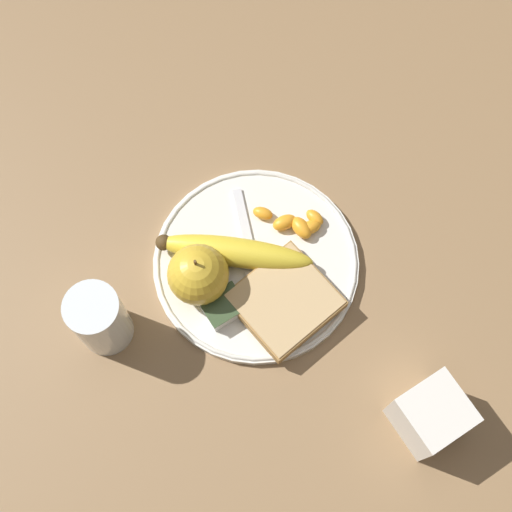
{
  "coord_description": "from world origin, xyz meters",
  "views": [
    {
      "loc": [
        0.17,
        0.27,
        0.87
      ],
      "look_at": [
        0.0,
        0.0,
        0.03
      ],
      "focal_mm": 50.0,
      "sensor_mm": 36.0,
      "label": 1
    }
  ],
  "objects_px": {
    "juice_glass": "(100,320)",
    "bread_slice": "(286,300)",
    "plate": "(256,263)",
    "banana": "(233,252)",
    "apple": "(198,275)",
    "jam_packet": "(224,307)",
    "fork": "(252,257)",
    "condiment_caddy": "(431,415)"
  },
  "relations": [
    {
      "from": "banana",
      "to": "jam_packet",
      "type": "height_order",
      "value": "banana"
    },
    {
      "from": "plate",
      "to": "jam_packet",
      "type": "distance_m",
      "value": 0.08
    },
    {
      "from": "plate",
      "to": "banana",
      "type": "bearing_deg",
      "value": -43.67
    },
    {
      "from": "plate",
      "to": "juice_glass",
      "type": "bearing_deg",
      "value": -6.91
    },
    {
      "from": "plate",
      "to": "condiment_caddy",
      "type": "relative_size",
      "value": 3.35
    },
    {
      "from": "condiment_caddy",
      "to": "plate",
      "type": "bearing_deg",
      "value": -76.93
    },
    {
      "from": "apple",
      "to": "bread_slice",
      "type": "bearing_deg",
      "value": 135.08
    },
    {
      "from": "apple",
      "to": "jam_packet",
      "type": "height_order",
      "value": "apple"
    },
    {
      "from": "juice_glass",
      "to": "fork",
      "type": "height_order",
      "value": "juice_glass"
    },
    {
      "from": "banana",
      "to": "jam_packet",
      "type": "xyz_separation_m",
      "value": [
        0.05,
        0.05,
        -0.01
      ]
    },
    {
      "from": "bread_slice",
      "to": "condiment_caddy",
      "type": "bearing_deg",
      "value": 106.5
    },
    {
      "from": "plate",
      "to": "bread_slice",
      "type": "distance_m",
      "value": 0.07
    },
    {
      "from": "plate",
      "to": "condiment_caddy",
      "type": "xyz_separation_m",
      "value": [
        -0.06,
        0.28,
        0.03
      ]
    },
    {
      "from": "jam_packet",
      "to": "condiment_caddy",
      "type": "distance_m",
      "value": 0.28
    },
    {
      "from": "fork",
      "to": "juice_glass",
      "type": "bearing_deg",
      "value": -74.7
    },
    {
      "from": "bread_slice",
      "to": "jam_packet",
      "type": "height_order",
      "value": "same"
    },
    {
      "from": "fork",
      "to": "apple",
      "type": "bearing_deg",
      "value": -73.07
    },
    {
      "from": "juice_glass",
      "to": "apple",
      "type": "distance_m",
      "value": 0.13
    },
    {
      "from": "bread_slice",
      "to": "jam_packet",
      "type": "bearing_deg",
      "value": -26.1
    },
    {
      "from": "condiment_caddy",
      "to": "bread_slice",
      "type": "bearing_deg",
      "value": -73.5
    },
    {
      "from": "plate",
      "to": "bread_slice",
      "type": "xyz_separation_m",
      "value": [
        -0.0,
        0.07,
        0.02
      ]
    },
    {
      "from": "juice_glass",
      "to": "fork",
      "type": "relative_size",
      "value": 0.65
    },
    {
      "from": "juice_glass",
      "to": "bread_slice",
      "type": "xyz_separation_m",
      "value": [
        -0.21,
        0.09,
        -0.03
      ]
    },
    {
      "from": "bread_slice",
      "to": "jam_packet",
      "type": "relative_size",
      "value": 2.54
    },
    {
      "from": "bread_slice",
      "to": "condiment_caddy",
      "type": "distance_m",
      "value": 0.22
    },
    {
      "from": "fork",
      "to": "condiment_caddy",
      "type": "relative_size",
      "value": 2.05
    },
    {
      "from": "juice_glass",
      "to": "apple",
      "type": "xyz_separation_m",
      "value": [
        -0.13,
        0.01,
        0.0
      ]
    },
    {
      "from": "bread_slice",
      "to": "juice_glass",
      "type": "bearing_deg",
      "value": -23.93
    },
    {
      "from": "fork",
      "to": "jam_packet",
      "type": "xyz_separation_m",
      "value": [
        0.07,
        0.04,
        0.01
      ]
    },
    {
      "from": "apple",
      "to": "banana",
      "type": "bearing_deg",
      "value": -171.16
    },
    {
      "from": "juice_glass",
      "to": "banana",
      "type": "height_order",
      "value": "juice_glass"
    },
    {
      "from": "plate",
      "to": "juice_glass",
      "type": "distance_m",
      "value": 0.21
    },
    {
      "from": "juice_glass",
      "to": "plate",
      "type": "bearing_deg",
      "value": 173.09
    },
    {
      "from": "fork",
      "to": "condiment_caddy",
      "type": "xyz_separation_m",
      "value": [
        -0.07,
        0.28,
        0.03
      ]
    },
    {
      "from": "apple",
      "to": "banana",
      "type": "relative_size",
      "value": 0.49
    },
    {
      "from": "apple",
      "to": "banana",
      "type": "height_order",
      "value": "apple"
    },
    {
      "from": "condiment_caddy",
      "to": "jam_packet",
      "type": "bearing_deg",
      "value": -61.48
    },
    {
      "from": "bread_slice",
      "to": "condiment_caddy",
      "type": "xyz_separation_m",
      "value": [
        -0.06,
        0.21,
        0.02
      ]
    },
    {
      "from": "apple",
      "to": "bread_slice",
      "type": "xyz_separation_m",
      "value": [
        -0.08,
        0.08,
        -0.03
      ]
    },
    {
      "from": "banana",
      "to": "condiment_caddy",
      "type": "height_order",
      "value": "condiment_caddy"
    },
    {
      "from": "apple",
      "to": "fork",
      "type": "height_order",
      "value": "apple"
    },
    {
      "from": "juice_glass",
      "to": "banana",
      "type": "xyz_separation_m",
      "value": [
        -0.18,
        0.0,
        -0.02
      ]
    }
  ]
}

